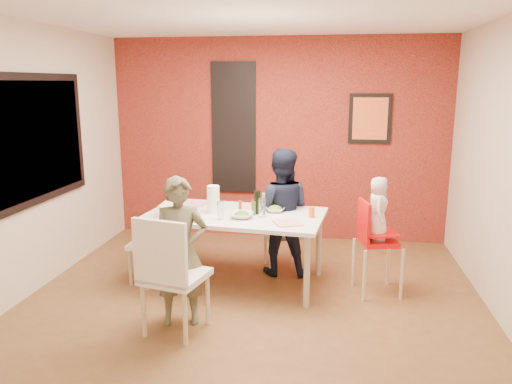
# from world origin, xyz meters

# --- Properties ---
(ground) EXTENTS (4.50, 4.50, 0.00)m
(ground) POSITION_xyz_m (0.00, 0.00, 0.00)
(ground) COLOR brown
(ground) RESTS_ON ground
(ceiling) EXTENTS (4.50, 4.50, 0.02)m
(ceiling) POSITION_xyz_m (0.00, 0.00, 2.70)
(ceiling) COLOR white
(ceiling) RESTS_ON wall_back
(wall_back) EXTENTS (4.50, 0.02, 2.70)m
(wall_back) POSITION_xyz_m (0.00, 2.25, 1.35)
(wall_back) COLOR beige
(wall_back) RESTS_ON ground
(wall_front) EXTENTS (4.50, 0.02, 2.70)m
(wall_front) POSITION_xyz_m (0.00, -2.25, 1.35)
(wall_front) COLOR beige
(wall_front) RESTS_ON ground
(wall_left) EXTENTS (0.02, 4.50, 2.70)m
(wall_left) POSITION_xyz_m (-2.25, 0.00, 1.35)
(wall_left) COLOR beige
(wall_left) RESTS_ON ground
(brick_accent_wall) EXTENTS (4.50, 0.02, 2.70)m
(brick_accent_wall) POSITION_xyz_m (0.00, 2.23, 1.35)
(brick_accent_wall) COLOR maroon
(brick_accent_wall) RESTS_ON ground
(picture_window_frame) EXTENTS (0.05, 1.70, 1.30)m
(picture_window_frame) POSITION_xyz_m (-2.22, 0.20, 1.55)
(picture_window_frame) COLOR black
(picture_window_frame) RESTS_ON wall_left
(picture_window_pane) EXTENTS (0.02, 1.55, 1.15)m
(picture_window_pane) POSITION_xyz_m (-2.21, 0.20, 1.55)
(picture_window_pane) COLOR black
(picture_window_pane) RESTS_ON wall_left
(glassblock_strip) EXTENTS (0.55, 0.03, 1.70)m
(glassblock_strip) POSITION_xyz_m (-0.60, 2.21, 1.50)
(glassblock_strip) COLOR silver
(glassblock_strip) RESTS_ON wall_back
(glassblock_surround) EXTENTS (0.60, 0.03, 1.76)m
(glassblock_surround) POSITION_xyz_m (-0.60, 2.21, 1.50)
(glassblock_surround) COLOR black
(glassblock_surround) RESTS_ON wall_back
(art_print_frame) EXTENTS (0.54, 0.03, 0.64)m
(art_print_frame) POSITION_xyz_m (1.20, 2.21, 1.65)
(art_print_frame) COLOR black
(art_print_frame) RESTS_ON wall_back
(art_print_canvas) EXTENTS (0.44, 0.01, 0.54)m
(art_print_canvas) POSITION_xyz_m (1.20, 2.19, 1.65)
(art_print_canvas) COLOR orange
(art_print_canvas) RESTS_ON wall_back
(dining_table) EXTENTS (1.93, 1.20, 0.76)m
(dining_table) POSITION_xyz_m (-0.26, 0.52, 0.69)
(dining_table) COLOR white
(dining_table) RESTS_ON ground
(chair_near) EXTENTS (0.58, 0.58, 1.05)m
(chair_near) POSITION_xyz_m (-0.57, -0.70, 0.58)
(chair_near) COLOR white
(chair_near) RESTS_ON ground
(chair_far) EXTENTS (0.50, 0.50, 0.85)m
(chair_far) POSITION_xyz_m (0.16, 1.10, 0.48)
(chair_far) COLOR beige
(chair_far) RESTS_ON ground
(chair_left) EXTENTS (0.42, 0.42, 0.88)m
(chair_left) POSITION_xyz_m (-1.09, 0.42, 0.49)
(chair_left) COLOR white
(chair_left) RESTS_ON ground
(high_chair) EXTENTS (0.49, 0.49, 0.97)m
(high_chair) POSITION_xyz_m (1.17, 0.46, 0.58)
(high_chair) COLOR red
(high_chair) RESTS_ON ground
(child_near) EXTENTS (0.54, 0.42, 1.32)m
(child_near) POSITION_xyz_m (-0.55, -0.45, 0.66)
(child_near) COLOR brown
(child_near) RESTS_ON ground
(child_far) EXTENTS (0.70, 0.55, 1.41)m
(child_far) POSITION_xyz_m (0.19, 0.87, 0.71)
(child_far) COLOR black
(child_far) RESTS_ON ground
(toddler) EXTENTS (0.21, 0.32, 0.63)m
(toddler) POSITION_xyz_m (1.20, 0.47, 0.89)
(toddler) COLOR silver
(toddler) RESTS_ON high_chair
(plate_near_left) EXTENTS (0.22, 0.22, 0.01)m
(plate_near_left) POSITION_xyz_m (-0.67, 0.20, 0.77)
(plate_near_left) COLOR white
(plate_near_left) RESTS_ON dining_table
(plate_far_mid) EXTENTS (0.25, 0.25, 0.01)m
(plate_far_mid) POSITION_xyz_m (-0.20, 0.81, 0.77)
(plate_far_mid) COLOR white
(plate_far_mid) RESTS_ON dining_table
(plate_near_right) EXTENTS (0.33, 0.33, 0.01)m
(plate_near_right) POSITION_xyz_m (0.32, 0.22, 0.77)
(plate_near_right) COLOR white
(plate_near_right) RESTS_ON dining_table
(plate_far_left) EXTENTS (0.23, 0.23, 0.01)m
(plate_far_left) POSITION_xyz_m (-0.78, 0.84, 0.77)
(plate_far_left) COLOR white
(plate_far_left) RESTS_ON dining_table
(salad_bowl_a) EXTENTS (0.25, 0.25, 0.06)m
(salad_bowl_a) POSITION_xyz_m (-0.15, 0.35, 0.79)
(salad_bowl_a) COLOR silver
(salad_bowl_a) RESTS_ON dining_table
(salad_bowl_b) EXTENTS (0.21, 0.21, 0.05)m
(salad_bowl_b) POSITION_xyz_m (0.15, 0.65, 0.79)
(salad_bowl_b) COLOR silver
(salad_bowl_b) RESTS_ON dining_table
(wine_bottle) EXTENTS (0.07, 0.07, 0.25)m
(wine_bottle) POSITION_xyz_m (-0.02, 0.54, 0.89)
(wine_bottle) COLOR black
(wine_bottle) RESTS_ON dining_table
(wine_glass_a) EXTENTS (0.07, 0.07, 0.19)m
(wine_glass_a) POSITION_xyz_m (-0.36, 0.27, 0.86)
(wine_glass_a) COLOR white
(wine_glass_a) RESTS_ON dining_table
(wine_glass_b) EXTENTS (0.07, 0.07, 0.19)m
(wine_glass_b) POSITION_xyz_m (0.04, 0.42, 0.86)
(wine_glass_b) COLOR white
(wine_glass_b) RESTS_ON dining_table
(paper_towel_roll) EXTENTS (0.13, 0.13, 0.29)m
(paper_towel_roll) POSITION_xyz_m (-0.49, 0.52, 0.91)
(paper_towel_roll) COLOR white
(paper_towel_roll) RESTS_ON dining_table
(condiment_red) EXTENTS (0.04, 0.04, 0.15)m
(condiment_red) POSITION_xyz_m (-0.07, 0.54, 0.84)
(condiment_red) COLOR red
(condiment_red) RESTS_ON dining_table
(condiment_green) EXTENTS (0.04, 0.04, 0.14)m
(condiment_green) POSITION_xyz_m (-0.05, 0.49, 0.83)
(condiment_green) COLOR #316923
(condiment_green) RESTS_ON dining_table
(condiment_brown) EXTENTS (0.03, 0.03, 0.13)m
(condiment_brown) POSITION_xyz_m (-0.21, 0.57, 0.83)
(condiment_brown) COLOR brown
(condiment_brown) RESTS_ON dining_table
(sippy_cup) EXTENTS (0.06, 0.06, 0.11)m
(sippy_cup) POSITION_xyz_m (0.54, 0.48, 0.82)
(sippy_cup) COLOR #DB5D18
(sippy_cup) RESTS_ON dining_table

